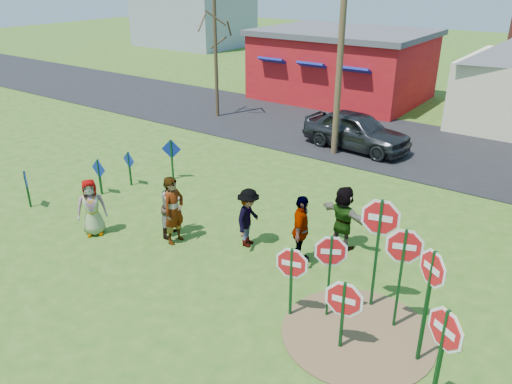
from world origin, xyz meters
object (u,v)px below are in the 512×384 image
(person_a, at_px, (92,207))
(utility_pole, at_px, (341,49))
(stop_sign_d, at_px, (403,255))
(person_b, at_px, (174,211))
(stop_sign_a, at_px, (292,268))
(stop_sign_b, at_px, (379,227))
(stop_sign_c, at_px, (430,282))
(suv, at_px, (356,130))

(person_a, relative_size, utility_pole, 0.21)
(stop_sign_d, xyz_separation_m, person_b, (-6.37, -0.05, -0.82))
(stop_sign_a, height_order, utility_pole, utility_pole)
(stop_sign_b, xyz_separation_m, utility_pole, (-5.47, 8.69, 2.21))
(stop_sign_d, bearing_deg, stop_sign_a, -174.76)
(utility_pole, bearing_deg, stop_sign_c, -54.72)
(suv, bearing_deg, utility_pole, 162.81)
(stop_sign_c, distance_m, utility_pole, 12.25)
(stop_sign_c, height_order, suv, stop_sign_c)
(stop_sign_b, bearing_deg, suv, 102.57)
(stop_sign_c, height_order, person_a, stop_sign_c)
(stop_sign_b, distance_m, utility_pole, 10.51)
(stop_sign_a, distance_m, stop_sign_c, 2.86)
(stop_sign_a, height_order, person_b, person_b)
(suv, bearing_deg, stop_sign_b, -146.87)
(stop_sign_a, bearing_deg, person_b, 153.73)
(person_b, bearing_deg, stop_sign_b, -85.50)
(stop_sign_c, bearing_deg, utility_pole, 160.63)
(stop_sign_d, xyz_separation_m, suv, (-5.71, 10.16, -0.95))
(stop_sign_a, relative_size, person_a, 1.08)
(stop_sign_a, height_order, stop_sign_c, stop_sign_c)
(person_a, bearing_deg, stop_sign_a, -51.21)
(stop_sign_d, height_order, utility_pole, utility_pole)
(stop_sign_d, relative_size, person_a, 1.47)
(person_a, bearing_deg, utility_pole, 24.32)
(person_b, bearing_deg, suv, -3.74)
(utility_pole, bearing_deg, stop_sign_b, -57.81)
(person_b, height_order, utility_pole, utility_pole)
(suv, bearing_deg, stop_sign_d, -144.72)
(stop_sign_d, xyz_separation_m, person_a, (-8.59, -1.10, -0.93))
(stop_sign_b, xyz_separation_m, person_a, (-7.89, -1.50, -1.17))
(stop_sign_d, distance_m, person_b, 6.42)
(person_a, bearing_deg, stop_sign_b, -41.59)
(stop_sign_d, height_order, person_a, stop_sign_d)
(person_a, bearing_deg, person_b, -27.20)
(stop_sign_a, relative_size, utility_pole, 0.23)
(stop_sign_a, height_order, suv, stop_sign_a)
(person_a, bearing_deg, stop_sign_c, -49.97)
(stop_sign_d, bearing_deg, stop_sign_c, -63.20)
(person_b, distance_m, utility_pole, 9.71)
(person_b, xyz_separation_m, suv, (0.65, 10.21, -0.14))
(stop_sign_c, xyz_separation_m, utility_pole, (-6.94, 9.80, 2.40))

